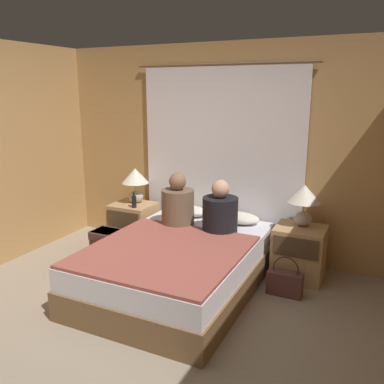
% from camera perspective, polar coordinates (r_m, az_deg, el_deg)
% --- Properties ---
extents(ground_plane, '(16.00, 16.00, 0.00)m').
position_cam_1_polar(ground_plane, '(3.57, -9.45, -19.57)').
color(ground_plane, gray).
extents(wall_back, '(4.35, 0.06, 2.50)m').
position_cam_1_polar(wall_back, '(4.90, 4.29, 5.69)').
color(wall_back, tan).
rests_on(wall_back, ground_plane).
extents(curtain_panel, '(2.20, 0.03, 2.26)m').
position_cam_1_polar(curtain_panel, '(4.86, 3.99, 4.15)').
color(curtain_panel, white).
rests_on(curtain_panel, ground_plane).
extents(bed, '(1.47, 2.08, 0.49)m').
position_cam_1_polar(bed, '(4.17, -1.88, -10.31)').
color(bed, brown).
rests_on(bed, ground_plane).
extents(nightstand_left, '(0.52, 0.46, 0.57)m').
position_cam_1_polar(nightstand_left, '(5.26, -8.21, -4.63)').
color(nightstand_left, tan).
rests_on(nightstand_left, ground_plane).
extents(nightstand_right, '(0.52, 0.46, 0.57)m').
position_cam_1_polar(nightstand_right, '(4.51, 14.78, -8.25)').
color(nightstand_right, tan).
rests_on(nightstand_right, ground_plane).
extents(lamp_left, '(0.34, 0.34, 0.44)m').
position_cam_1_polar(lamp_left, '(5.17, -7.96, 1.70)').
color(lamp_left, '#B2A899').
rests_on(lamp_left, nightstand_left).
extents(lamp_right, '(0.34, 0.34, 0.44)m').
position_cam_1_polar(lamp_right, '(4.40, 15.45, -0.90)').
color(lamp_right, '#B2A899').
rests_on(lamp_right, nightstand_right).
extents(pillow_left, '(0.50, 0.30, 0.12)m').
position_cam_1_polar(pillow_left, '(4.91, -0.70, -2.63)').
color(pillow_left, silver).
rests_on(pillow_left, bed).
extents(pillow_right, '(0.50, 0.30, 0.12)m').
position_cam_1_polar(pillow_right, '(4.67, 6.45, -3.61)').
color(pillow_right, silver).
rests_on(pillow_right, bed).
extents(blanket_on_bed, '(1.41, 1.46, 0.03)m').
position_cam_1_polar(blanket_on_bed, '(3.84, -3.87, -8.28)').
color(blanket_on_bed, '#994C42').
rests_on(blanket_on_bed, bed).
extents(person_left_in_bed, '(0.36, 0.36, 0.60)m').
position_cam_1_polar(person_left_in_bed, '(4.52, -2.01, -1.78)').
color(person_left_in_bed, brown).
rests_on(person_left_in_bed, bed).
extents(person_right_in_bed, '(0.38, 0.38, 0.57)m').
position_cam_1_polar(person_right_in_bed, '(4.32, 3.97, -2.79)').
color(person_right_in_bed, black).
rests_on(person_right_in_bed, bed).
extents(beer_bottle_on_left_stand, '(0.06, 0.06, 0.20)m').
position_cam_1_polar(beer_bottle_on_left_stand, '(5.00, -8.13, -1.31)').
color(beer_bottle_on_left_stand, black).
rests_on(beer_bottle_on_left_stand, nightstand_left).
extents(backpack_on_floor, '(0.34, 0.29, 0.37)m').
position_cam_1_polar(backpack_on_floor, '(4.91, -11.77, -7.11)').
color(backpack_on_floor, brown).
rests_on(backpack_on_floor, ground_plane).
extents(handbag_on_floor, '(0.34, 0.14, 0.40)m').
position_cam_1_polar(handbag_on_floor, '(4.19, 12.91, -12.25)').
color(handbag_on_floor, brown).
rests_on(handbag_on_floor, ground_plane).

